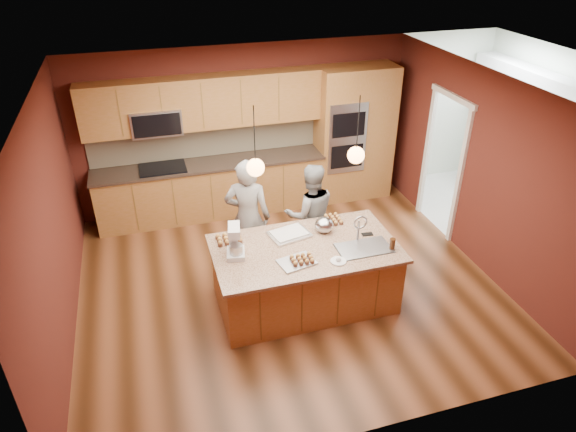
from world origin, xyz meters
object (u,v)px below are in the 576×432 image
object	(u,v)px
person_right	(310,214)
stand_mixer	(235,243)
person_left	(248,218)
island	(306,274)
mixing_bowl	(324,225)

from	to	relation	value
person_right	stand_mixer	distance (m)	1.49
person_left	person_right	xyz separation A→B (m)	(0.89, 0.00, -0.09)
island	mixing_bowl	size ratio (longest dim) A/B	9.36
island	mixing_bowl	world-z (taller)	island
person_left	mixing_bowl	size ratio (longest dim) A/B	6.94
person_left	stand_mixer	distance (m)	0.90
island	person_right	bearing A→B (deg)	68.51
island	person_left	bearing A→B (deg)	120.96
person_right	mixing_bowl	xyz separation A→B (m)	(-0.02, -0.61, 0.19)
person_left	person_right	bearing A→B (deg)	-160.06
person_right	mixing_bowl	size ratio (longest dim) A/B	6.17
person_right	person_left	bearing A→B (deg)	5.10
person_left	person_right	world-z (taller)	person_left
mixing_bowl	stand_mixer	bearing A→B (deg)	-170.47
person_left	stand_mixer	size ratio (longest dim) A/B	4.23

